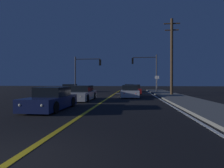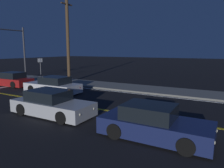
{
  "view_description": "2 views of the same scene",
  "coord_description": "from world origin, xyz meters",
  "px_view_note": "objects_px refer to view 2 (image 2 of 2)",
  "views": [
    {
      "loc": [
        2.45,
        -3.01,
        1.62
      ],
      "look_at": [
        -0.35,
        22.43,
        1.41
      ],
      "focal_mm": 29.05,
      "sensor_mm": 36.0,
      "label": 1
    },
    {
      "loc": [
        -10.15,
        4.99,
        3.49
      ],
      "look_at": [
        0.29,
        10.78,
        1.53
      ],
      "focal_mm": 33.77,
      "sensor_mm": 36.0,
      "label": 2
    }
  ],
  "objects_px": {
    "car_following_oncoming_navy": "(153,124)",
    "traffic_signal_near_right": "(13,45)",
    "car_parked_curb_silver": "(52,104)",
    "street_sign_corner": "(40,66)",
    "car_mid_block_white": "(53,86)",
    "utility_pole_right": "(68,36)",
    "car_distant_tail_red": "(12,80)"
  },
  "relations": [
    {
      "from": "car_following_oncoming_navy",
      "to": "car_distant_tail_red",
      "type": "relative_size",
      "value": 1.01
    },
    {
      "from": "car_mid_block_white",
      "to": "utility_pole_right",
      "type": "distance_m",
      "value": 7.19
    },
    {
      "from": "car_following_oncoming_navy",
      "to": "car_distant_tail_red",
      "type": "distance_m",
      "value": 16.66
    },
    {
      "from": "car_following_oncoming_navy",
      "to": "car_mid_block_white",
      "type": "height_order",
      "value": "same"
    },
    {
      "from": "car_distant_tail_red",
      "to": "traffic_signal_near_right",
      "type": "bearing_deg",
      "value": 44.82
    },
    {
      "from": "car_mid_block_white",
      "to": "utility_pole_right",
      "type": "bearing_deg",
      "value": 27.24
    },
    {
      "from": "car_mid_block_white",
      "to": "traffic_signal_near_right",
      "type": "bearing_deg",
      "value": 71.88
    },
    {
      "from": "car_following_oncoming_navy",
      "to": "traffic_signal_near_right",
      "type": "bearing_deg",
      "value": -111.44
    },
    {
      "from": "car_parked_curb_silver",
      "to": "traffic_signal_near_right",
      "type": "xyz_separation_m",
      "value": [
        6.99,
        12.38,
        3.37
      ]
    },
    {
      "from": "car_distant_tail_red",
      "to": "car_parked_curb_silver",
      "type": "height_order",
      "value": "same"
    },
    {
      "from": "traffic_signal_near_right",
      "to": "street_sign_corner",
      "type": "distance_m",
      "value": 3.73
    },
    {
      "from": "car_following_oncoming_navy",
      "to": "car_mid_block_white",
      "type": "bearing_deg",
      "value": -114.64
    },
    {
      "from": "car_parked_curb_silver",
      "to": "traffic_signal_near_right",
      "type": "relative_size",
      "value": 0.77
    },
    {
      "from": "car_mid_block_white",
      "to": "street_sign_corner",
      "type": "distance_m",
      "value": 6.63
    },
    {
      "from": "car_following_oncoming_navy",
      "to": "traffic_signal_near_right",
      "type": "distance_m",
      "value": 19.8
    },
    {
      "from": "car_following_oncoming_navy",
      "to": "street_sign_corner",
      "type": "distance_m",
      "value": 17.46
    },
    {
      "from": "car_parked_curb_silver",
      "to": "car_distant_tail_red",
      "type": "bearing_deg",
      "value": -115.76
    },
    {
      "from": "car_mid_block_white",
      "to": "utility_pole_right",
      "type": "xyz_separation_m",
      "value": [
        5.08,
        2.66,
        4.34
      ]
    },
    {
      "from": "traffic_signal_near_right",
      "to": "utility_pole_right",
      "type": "distance_m",
      "value": 6.13
    },
    {
      "from": "utility_pole_right",
      "to": "traffic_signal_near_right",
      "type": "bearing_deg",
      "value": 113.98
    },
    {
      "from": "car_following_oncoming_navy",
      "to": "utility_pole_right",
      "type": "distance_m",
      "value": 16.47
    },
    {
      "from": "car_parked_curb_silver",
      "to": "street_sign_corner",
      "type": "distance_m",
      "value": 12.57
    },
    {
      "from": "car_distant_tail_red",
      "to": "car_mid_block_white",
      "type": "relative_size",
      "value": 0.92
    },
    {
      "from": "traffic_signal_near_right",
      "to": "car_following_oncoming_navy",
      "type": "bearing_deg",
      "value": 68.19
    },
    {
      "from": "street_sign_corner",
      "to": "car_parked_curb_silver",
      "type": "bearing_deg",
      "value": -130.04
    },
    {
      "from": "car_distant_tail_red",
      "to": "car_parked_curb_silver",
      "type": "bearing_deg",
      "value": -118.08
    },
    {
      "from": "traffic_signal_near_right",
      "to": "street_sign_corner",
      "type": "bearing_deg",
      "value": 110.76
    },
    {
      "from": "car_mid_block_white",
      "to": "car_parked_curb_silver",
      "type": "bearing_deg",
      "value": -136.58
    },
    {
      "from": "utility_pole_right",
      "to": "car_mid_block_white",
      "type": "bearing_deg",
      "value": -152.38
    },
    {
      "from": "car_distant_tail_red",
      "to": "car_parked_curb_silver",
      "type": "relative_size",
      "value": 0.95
    },
    {
      "from": "car_mid_block_white",
      "to": "utility_pole_right",
      "type": "height_order",
      "value": "utility_pole_right"
    },
    {
      "from": "car_mid_block_white",
      "to": "utility_pole_right",
      "type": "relative_size",
      "value": 0.5
    }
  ]
}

